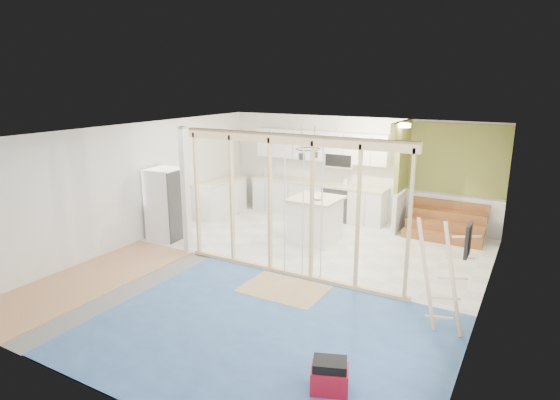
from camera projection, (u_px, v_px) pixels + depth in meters
The scene contains 17 objects.
room at pixel (276, 205), 8.40m from camera, with size 7.01×8.01×2.61m.
floor_overlays at pixel (281, 271), 8.74m from camera, with size 7.00×8.00×0.03m.
stud_frame at pixel (265, 189), 8.43m from camera, with size 4.66×0.14×2.60m.
base_cabinets at pixel (287, 199), 12.21m from camera, with size 4.45×2.24×0.93m.
upper_cabinets at pixel (322, 147), 11.88m from camera, with size 3.60×0.41×0.85m.
green_partition at pixel (434, 195), 10.59m from camera, with size 2.25×1.51×2.60m.
pot_rack at pixel (308, 152), 9.96m from camera, with size 0.52×0.52×0.72m.
sheathing_panel at pixel (461, 288), 5.05m from camera, with size 0.02×4.00×2.60m, color tan.
electrical_panel at pixel (468, 240), 5.49m from camera, with size 0.04×0.30×0.40m, color #343439.
ceiling_light at pixel (403, 125), 9.95m from camera, with size 0.32×0.32×0.08m, color #FFEABF.
fridge at pixel (166, 204), 10.37m from camera, with size 0.75×0.72×1.60m.
island at pixel (315, 220), 10.23m from camera, with size 1.05×1.05×1.01m.
bowl at pixel (318, 198), 9.92m from camera, with size 0.23×0.23×0.06m, color silver.
soap_bottle_a at pixel (265, 170), 12.77m from camera, with size 0.12×0.12×0.32m, color #B1B6C5.
soap_bottle_b at pixel (346, 181), 11.68m from camera, with size 0.09×0.09×0.20m, color white.
toolbox at pixel (330, 377), 5.33m from camera, with size 0.51×0.45×0.40m.
ladder at pixel (443, 278), 6.46m from camera, with size 0.87×0.08×1.62m.
Camera 1 is at (4.07, -7.02, 3.48)m, focal length 30.00 mm.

